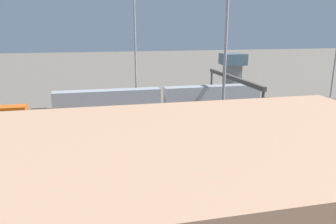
{
  "coord_description": "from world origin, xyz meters",
  "views": [
    {
      "loc": [
        19.26,
        58.55,
        18.08
      ],
      "look_at": [
        6.31,
        1.36,
        2.5
      ],
      "focal_mm": 33.78,
      "sensor_mm": 36.0,
      "label": 1
    }
  ],
  "objects_px": {
    "light_mast_0": "(135,23)",
    "maintenance_shed": "(179,198)",
    "control_tower": "(232,71)",
    "light_mast_1": "(227,23)",
    "signal_gantry": "(233,83)",
    "train_on_track_0": "(162,99)"
  },
  "relations": [
    {
      "from": "light_mast_1",
      "to": "signal_gantry",
      "type": "bearing_deg",
      "value": -119.61
    },
    {
      "from": "signal_gantry",
      "to": "maintenance_shed",
      "type": "relative_size",
      "value": 0.63
    },
    {
      "from": "train_on_track_0",
      "to": "signal_gantry",
      "type": "height_order",
      "value": "signal_gantry"
    },
    {
      "from": "maintenance_shed",
      "to": "control_tower",
      "type": "height_order",
      "value": "control_tower"
    },
    {
      "from": "signal_gantry",
      "to": "train_on_track_0",
      "type": "bearing_deg",
      "value": -38.61
    },
    {
      "from": "light_mast_0",
      "to": "signal_gantry",
      "type": "bearing_deg",
      "value": 142.92
    },
    {
      "from": "control_tower",
      "to": "light_mast_0",
      "type": "bearing_deg",
      "value": 17.01
    },
    {
      "from": "light_mast_1",
      "to": "signal_gantry",
      "type": "relative_size",
      "value": 1.2
    },
    {
      "from": "light_mast_1",
      "to": "control_tower",
      "type": "relative_size",
      "value": 2.61
    },
    {
      "from": "light_mast_1",
      "to": "maintenance_shed",
      "type": "xyz_separation_m",
      "value": [
        13.45,
        23.91,
        -13.6
      ]
    },
    {
      "from": "train_on_track_0",
      "to": "light_mast_0",
      "type": "distance_m",
      "value": 17.74
    },
    {
      "from": "maintenance_shed",
      "to": "signal_gantry",
      "type": "bearing_deg",
      "value": -119.45
    },
    {
      "from": "light_mast_1",
      "to": "control_tower",
      "type": "distance_m",
      "value": 40.97
    },
    {
      "from": "light_mast_1",
      "to": "maintenance_shed",
      "type": "relative_size",
      "value": 0.75
    },
    {
      "from": "light_mast_0",
      "to": "maintenance_shed",
      "type": "xyz_separation_m",
      "value": [
        3.04,
        50.67,
        -13.95
      ]
    },
    {
      "from": "light_mast_0",
      "to": "maintenance_shed",
      "type": "height_order",
      "value": "light_mast_0"
    },
    {
      "from": "control_tower",
      "to": "maintenance_shed",
      "type": "bearing_deg",
      "value": 62.61
    },
    {
      "from": "train_on_track_0",
      "to": "light_mast_1",
      "type": "relative_size",
      "value": 1.58
    },
    {
      "from": "maintenance_shed",
      "to": "light_mast_1",
      "type": "bearing_deg",
      "value": -119.36
    },
    {
      "from": "light_mast_1",
      "to": "maintenance_shed",
      "type": "bearing_deg",
      "value": 60.64
    },
    {
      "from": "train_on_track_0",
      "to": "light_mast_0",
      "type": "relative_size",
      "value": 1.55
    },
    {
      "from": "signal_gantry",
      "to": "control_tower",
      "type": "height_order",
      "value": "control_tower"
    }
  ]
}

